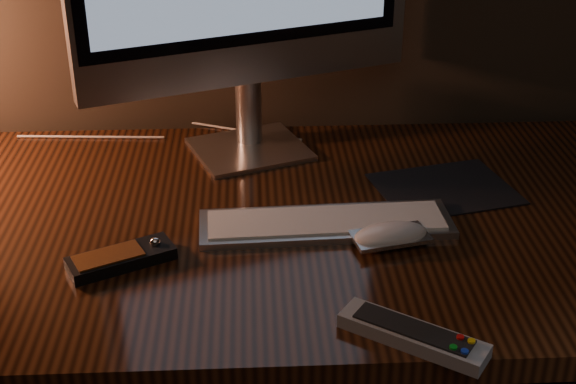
{
  "coord_description": "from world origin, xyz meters",
  "views": [
    {
      "loc": [
        0.0,
        0.71,
        1.39
      ],
      "look_at": [
        0.05,
        1.73,
        0.86
      ],
      "focal_mm": 50.0,
      "sensor_mm": 36.0,
      "label": 1
    }
  ],
  "objects_px": {
    "desk": "(253,260)",
    "keyboard": "(326,223)",
    "media_remote": "(121,258)",
    "tv_remote": "(413,335)",
    "mouse": "(390,238)"
  },
  "relations": [
    {
      "from": "desk",
      "to": "keyboard",
      "type": "relative_size",
      "value": 3.97
    },
    {
      "from": "media_remote",
      "to": "tv_remote",
      "type": "xyz_separation_m",
      "value": [
        0.4,
        -0.2,
        0.0
      ]
    },
    {
      "from": "keyboard",
      "to": "mouse",
      "type": "height_order",
      "value": "mouse"
    },
    {
      "from": "mouse",
      "to": "tv_remote",
      "type": "distance_m",
      "value": 0.24
    },
    {
      "from": "desk",
      "to": "media_remote",
      "type": "distance_m",
      "value": 0.31
    },
    {
      "from": "desk",
      "to": "keyboard",
      "type": "distance_m",
      "value": 0.21
    },
    {
      "from": "mouse",
      "to": "media_remote",
      "type": "height_order",
      "value": "media_remote"
    },
    {
      "from": "keyboard",
      "to": "mouse",
      "type": "xyz_separation_m",
      "value": [
        0.09,
        -0.06,
        0.0
      ]
    },
    {
      "from": "tv_remote",
      "to": "desk",
      "type": "bearing_deg",
      "value": 151.3
    },
    {
      "from": "mouse",
      "to": "tv_remote",
      "type": "relative_size",
      "value": 0.63
    },
    {
      "from": "mouse",
      "to": "media_remote",
      "type": "distance_m",
      "value": 0.41
    },
    {
      "from": "desk",
      "to": "tv_remote",
      "type": "distance_m",
      "value": 0.47
    },
    {
      "from": "keyboard",
      "to": "mouse",
      "type": "distance_m",
      "value": 0.11
    },
    {
      "from": "desk",
      "to": "tv_remote",
      "type": "bearing_deg",
      "value": -63.63
    },
    {
      "from": "media_remote",
      "to": "tv_remote",
      "type": "bearing_deg",
      "value": -53.48
    }
  ]
}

